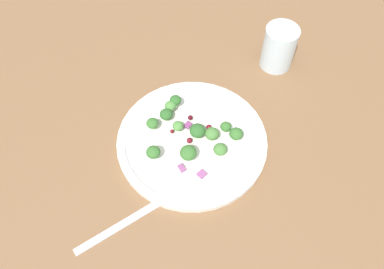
# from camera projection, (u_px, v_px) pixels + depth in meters

# --- Properties ---
(ground_plane) EXTENTS (1.80, 1.80, 0.02)m
(ground_plane) POSITION_uv_depth(u_px,v_px,m) (182.00, 136.00, 0.71)
(ground_plane) COLOR brown
(plate) EXTENTS (0.27, 0.27, 0.02)m
(plate) POSITION_uv_depth(u_px,v_px,m) (192.00, 140.00, 0.68)
(plate) COLOR white
(plate) RESTS_ON ground_plane
(dressing_pool) EXTENTS (0.15, 0.15, 0.00)m
(dressing_pool) POSITION_uv_depth(u_px,v_px,m) (192.00, 139.00, 0.68)
(dressing_pool) COLOR white
(dressing_pool) RESTS_ON plate
(broccoli_floret_0) EXTENTS (0.02, 0.02, 0.02)m
(broccoli_floret_0) POSITION_uv_depth(u_px,v_px,m) (212.00, 134.00, 0.66)
(broccoli_floret_0) COLOR #8EB77A
(broccoli_floret_0) RESTS_ON plate
(broccoli_floret_1) EXTENTS (0.02, 0.02, 0.02)m
(broccoli_floret_1) POSITION_uv_depth(u_px,v_px,m) (220.00, 150.00, 0.65)
(broccoli_floret_1) COLOR #8EB77A
(broccoli_floret_1) RESTS_ON plate
(broccoli_floret_2) EXTENTS (0.02, 0.02, 0.02)m
(broccoli_floret_2) POSITION_uv_depth(u_px,v_px,m) (176.00, 100.00, 0.70)
(broccoli_floret_2) COLOR #ADD18E
(broccoli_floret_2) RESTS_ON plate
(broccoli_floret_3) EXTENTS (0.03, 0.03, 0.03)m
(broccoli_floret_3) POSITION_uv_depth(u_px,v_px,m) (188.00, 153.00, 0.64)
(broccoli_floret_3) COLOR #ADD18E
(broccoli_floret_3) RESTS_ON plate
(broccoli_floret_4) EXTENTS (0.02, 0.02, 0.02)m
(broccoli_floret_4) POSITION_uv_depth(u_px,v_px,m) (169.00, 107.00, 0.70)
(broccoli_floret_4) COLOR #ADD18E
(broccoli_floret_4) RESTS_ON plate
(broccoli_floret_5) EXTENTS (0.02, 0.02, 0.02)m
(broccoli_floret_5) POSITION_uv_depth(u_px,v_px,m) (153.00, 152.00, 0.64)
(broccoli_floret_5) COLOR #9EC684
(broccoli_floret_5) RESTS_ON plate
(broccoli_floret_6) EXTENTS (0.02, 0.02, 0.02)m
(broccoli_floret_6) POSITION_uv_depth(u_px,v_px,m) (152.00, 123.00, 0.68)
(broccoli_floret_6) COLOR #9EC684
(broccoli_floret_6) RESTS_ON plate
(broccoli_floret_7) EXTENTS (0.02, 0.02, 0.02)m
(broccoli_floret_7) POSITION_uv_depth(u_px,v_px,m) (177.00, 124.00, 0.68)
(broccoli_floret_7) COLOR #ADD18E
(broccoli_floret_7) RESTS_ON plate
(broccoli_floret_8) EXTENTS (0.02, 0.02, 0.02)m
(broccoli_floret_8) POSITION_uv_depth(u_px,v_px,m) (236.00, 134.00, 0.66)
(broccoli_floret_8) COLOR #9EC684
(broccoli_floret_8) RESTS_ON plate
(broccoli_floret_9) EXTENTS (0.02, 0.02, 0.02)m
(broccoli_floret_9) POSITION_uv_depth(u_px,v_px,m) (166.00, 115.00, 0.69)
(broccoli_floret_9) COLOR #8EB77A
(broccoli_floret_9) RESTS_ON plate
(broccoli_floret_10) EXTENTS (0.02, 0.02, 0.02)m
(broccoli_floret_10) POSITION_uv_depth(u_px,v_px,m) (226.00, 127.00, 0.67)
(broccoli_floret_10) COLOR #8EB77A
(broccoli_floret_10) RESTS_ON plate
(broccoli_floret_11) EXTENTS (0.03, 0.03, 0.03)m
(broccoli_floret_11) POSITION_uv_depth(u_px,v_px,m) (197.00, 131.00, 0.66)
(broccoli_floret_11) COLOR #ADD18E
(broccoli_floret_11) RESTS_ON plate
(cranberry_0) EXTENTS (0.01, 0.01, 0.01)m
(cranberry_0) POSITION_uv_depth(u_px,v_px,m) (209.00, 127.00, 0.69)
(cranberry_0) COLOR maroon
(cranberry_0) RESTS_ON plate
(cranberry_1) EXTENTS (0.01, 0.01, 0.01)m
(cranberry_1) POSITION_uv_depth(u_px,v_px,m) (172.00, 131.00, 0.68)
(cranberry_1) COLOR maroon
(cranberry_1) RESTS_ON plate
(cranberry_2) EXTENTS (0.01, 0.01, 0.01)m
(cranberry_2) POSITION_uv_depth(u_px,v_px,m) (190.00, 118.00, 0.69)
(cranberry_2) COLOR #4C0A14
(cranberry_2) RESTS_ON plate
(cranberry_3) EXTENTS (0.01, 0.01, 0.01)m
(cranberry_3) POSITION_uv_depth(u_px,v_px,m) (188.00, 141.00, 0.67)
(cranberry_3) COLOR maroon
(cranberry_3) RESTS_ON plate
(onion_bit_0) EXTENTS (0.01, 0.01, 0.01)m
(onion_bit_0) POSITION_uv_depth(u_px,v_px,m) (182.00, 168.00, 0.64)
(onion_bit_0) COLOR #934C84
(onion_bit_0) RESTS_ON plate
(onion_bit_1) EXTENTS (0.01, 0.01, 0.00)m
(onion_bit_1) POSITION_uv_depth(u_px,v_px,m) (217.00, 150.00, 0.66)
(onion_bit_1) COLOR #A35B93
(onion_bit_1) RESTS_ON plate
(onion_bit_2) EXTENTS (0.02, 0.02, 0.00)m
(onion_bit_2) POSITION_uv_depth(u_px,v_px,m) (202.00, 174.00, 0.63)
(onion_bit_2) COLOR #934C84
(onion_bit_2) RESTS_ON plate
(onion_bit_3) EXTENTS (0.01, 0.01, 0.00)m
(onion_bit_3) POSITION_uv_depth(u_px,v_px,m) (172.00, 108.00, 0.71)
(onion_bit_3) COLOR #934C84
(onion_bit_3) RESTS_ON plate
(onion_bit_4) EXTENTS (0.02, 0.02, 0.01)m
(onion_bit_4) POSITION_uv_depth(u_px,v_px,m) (187.00, 123.00, 0.69)
(onion_bit_4) COLOR #843D75
(onion_bit_4) RESTS_ON plate
(fork) EXTENTS (0.04, 0.19, 0.01)m
(fork) POSITION_uv_depth(u_px,v_px,m) (136.00, 216.00, 0.61)
(fork) COLOR silver
(fork) RESTS_ON ground_plane
(water_glass) EXTENTS (0.06, 0.06, 0.09)m
(water_glass) POSITION_uv_depth(u_px,v_px,m) (279.00, 47.00, 0.76)
(water_glass) COLOR silver
(water_glass) RESTS_ON ground_plane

